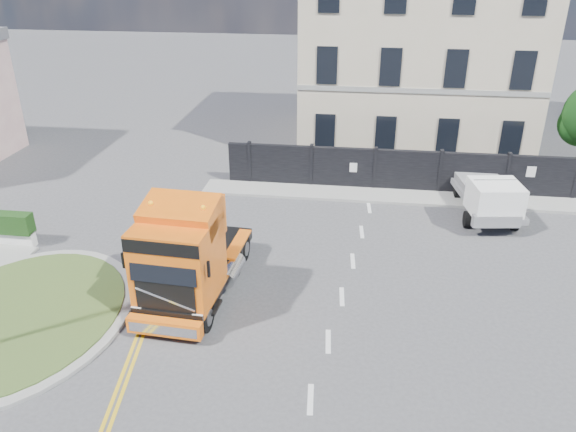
# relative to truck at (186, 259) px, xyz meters

# --- Properties ---
(ground) EXTENTS (120.00, 120.00, 0.00)m
(ground) POSITION_rel_truck_xyz_m (1.96, 1.38, -1.63)
(ground) COLOR #424244
(ground) RESTS_ON ground
(traffic_island) EXTENTS (6.80, 6.80, 0.17)m
(traffic_island) POSITION_rel_truck_xyz_m (-5.04, -1.62, -1.54)
(traffic_island) COLOR gray
(traffic_island) RESTS_ON ground
(hoarding_fence) EXTENTS (18.80, 0.25, 2.00)m
(hoarding_fence) POSITION_rel_truck_xyz_m (8.51, 10.38, -0.63)
(hoarding_fence) COLOR black
(hoarding_fence) RESTS_ON ground
(georgian_building) EXTENTS (12.30, 10.30, 12.80)m
(georgian_building) POSITION_rel_truck_xyz_m (7.96, 17.88, 4.15)
(georgian_building) COLOR beige
(georgian_building) RESTS_ON ground
(pavement_far) EXTENTS (20.00, 1.60, 0.12)m
(pavement_far) POSITION_rel_truck_xyz_m (7.96, 9.48, -1.57)
(pavement_far) COLOR gray
(pavement_far) RESTS_ON ground
(truck) EXTENTS (2.61, 6.18, 3.63)m
(truck) POSITION_rel_truck_xyz_m (0.00, 0.00, 0.00)
(truck) COLOR black
(truck) RESTS_ON ground
(flatbed_pickup) EXTENTS (2.55, 5.02, 1.99)m
(flatbed_pickup) POSITION_rel_truck_xyz_m (10.71, 7.41, -0.55)
(flatbed_pickup) COLOR slate
(flatbed_pickup) RESTS_ON ground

